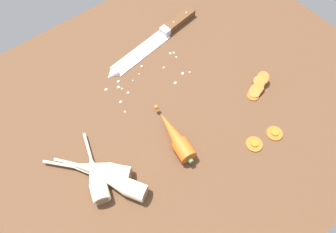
{
  "coord_description": "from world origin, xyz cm",
  "views": [
    {
      "loc": [
        -26.15,
        -35.12,
        74.24
      ],
      "look_at": [
        0.0,
        -2.0,
        1.5
      ],
      "focal_mm": 35.7,
      "sensor_mm": 36.0,
      "label": 1
    }
  ],
  "objects_px": {
    "carrot_slice_stack": "(258,86)",
    "carrot_slice_stray_near": "(254,144)",
    "parsnip_front": "(101,169)",
    "chefs_knife": "(151,43)",
    "whole_carrot": "(176,137)",
    "parsnip_back": "(118,183)",
    "carrot_slice_stray_mid": "(275,133)",
    "parsnip_mid_right": "(96,177)",
    "parsnip_mid_left": "(101,170)"
  },
  "relations": [
    {
      "from": "carrot_slice_stack",
      "to": "carrot_slice_stray_near",
      "type": "bearing_deg",
      "value": -138.44
    },
    {
      "from": "parsnip_front",
      "to": "carrot_slice_stray_near",
      "type": "distance_m",
      "value": 0.37
    },
    {
      "from": "chefs_knife",
      "to": "carrot_slice_stray_near",
      "type": "xyz_separation_m",
      "value": [
        0.0,
        -0.42,
        -0.0
      ]
    },
    {
      "from": "whole_carrot",
      "to": "parsnip_front",
      "type": "xyz_separation_m",
      "value": [
        -0.19,
        0.04,
        -0.0
      ]
    },
    {
      "from": "parsnip_front",
      "to": "carrot_slice_stray_near",
      "type": "height_order",
      "value": "parsnip_front"
    },
    {
      "from": "whole_carrot",
      "to": "parsnip_back",
      "type": "bearing_deg",
      "value": -176.63
    },
    {
      "from": "parsnip_front",
      "to": "parsnip_back",
      "type": "relative_size",
      "value": 0.79
    },
    {
      "from": "carrot_slice_stack",
      "to": "carrot_slice_stray_near",
      "type": "relative_size",
      "value": 2.07
    },
    {
      "from": "whole_carrot",
      "to": "carrot_slice_stray_mid",
      "type": "distance_m",
      "value": 0.25
    },
    {
      "from": "parsnip_front",
      "to": "carrot_slice_stray_mid",
      "type": "relative_size",
      "value": 3.77
    },
    {
      "from": "whole_carrot",
      "to": "carrot_slice_stray_near",
      "type": "xyz_separation_m",
      "value": [
        0.15,
        -0.13,
        -0.02
      ]
    },
    {
      "from": "parsnip_back",
      "to": "carrot_slice_stray_near",
      "type": "xyz_separation_m",
      "value": [
        0.32,
        -0.12,
        -0.02
      ]
    },
    {
      "from": "chefs_knife",
      "to": "carrot_slice_stray_mid",
      "type": "distance_m",
      "value": 0.43
    },
    {
      "from": "parsnip_mid_right",
      "to": "parsnip_back",
      "type": "bearing_deg",
      "value": -54.2
    },
    {
      "from": "parsnip_front",
      "to": "parsnip_mid_right",
      "type": "height_order",
      "value": "same"
    },
    {
      "from": "carrot_slice_stack",
      "to": "parsnip_mid_left",
      "type": "bearing_deg",
      "value": 173.22
    },
    {
      "from": "whole_carrot",
      "to": "parsnip_mid_right",
      "type": "bearing_deg",
      "value": 170.76
    },
    {
      "from": "carrot_slice_stray_mid",
      "to": "parsnip_mid_left",
      "type": "bearing_deg",
      "value": 155.65
    },
    {
      "from": "chefs_knife",
      "to": "parsnip_front",
      "type": "distance_m",
      "value": 0.41
    },
    {
      "from": "whole_carrot",
      "to": "parsnip_front",
      "type": "bearing_deg",
      "value": 167.16
    },
    {
      "from": "parsnip_front",
      "to": "carrot_slice_stray_mid",
      "type": "height_order",
      "value": "parsnip_front"
    },
    {
      "from": "chefs_knife",
      "to": "parsnip_mid_right",
      "type": "xyz_separation_m",
      "value": [
        -0.35,
        -0.25,
        0.01
      ]
    },
    {
      "from": "parsnip_mid_left",
      "to": "carrot_slice_stray_mid",
      "type": "bearing_deg",
      "value": -24.35
    },
    {
      "from": "parsnip_back",
      "to": "carrot_slice_stray_near",
      "type": "bearing_deg",
      "value": -20.25
    },
    {
      "from": "carrot_slice_stack",
      "to": "chefs_knife",
      "type": "bearing_deg",
      "value": 113.27
    },
    {
      "from": "chefs_knife",
      "to": "parsnip_mid_right",
      "type": "bearing_deg",
      "value": -143.79
    },
    {
      "from": "parsnip_front",
      "to": "parsnip_mid_left",
      "type": "relative_size",
      "value": 0.87
    },
    {
      "from": "parsnip_back",
      "to": "carrot_slice_stray_mid",
      "type": "bearing_deg",
      "value": -18.62
    },
    {
      "from": "parsnip_mid_left",
      "to": "carrot_slice_stray_mid",
      "type": "height_order",
      "value": "parsnip_mid_left"
    },
    {
      "from": "parsnip_front",
      "to": "parsnip_mid_right",
      "type": "xyz_separation_m",
      "value": [
        -0.02,
        -0.01,
        -0.0
      ]
    },
    {
      "from": "parsnip_mid_right",
      "to": "carrot_slice_stray_near",
      "type": "relative_size",
      "value": 4.37
    },
    {
      "from": "carrot_slice_stray_near",
      "to": "carrot_slice_stack",
      "type": "bearing_deg",
      "value": 41.56
    },
    {
      "from": "whole_carrot",
      "to": "parsnip_mid_right",
      "type": "relative_size",
      "value": 0.99
    },
    {
      "from": "parsnip_mid_left",
      "to": "carrot_slice_stray_mid",
      "type": "relative_size",
      "value": 4.33
    },
    {
      "from": "parsnip_back",
      "to": "carrot_slice_stray_near",
      "type": "relative_size",
      "value": 4.66
    },
    {
      "from": "parsnip_front",
      "to": "carrot_slice_stray_mid",
      "type": "bearing_deg",
      "value": -24.73
    },
    {
      "from": "carrot_slice_stack",
      "to": "carrot_slice_stray_near",
      "type": "xyz_separation_m",
      "value": [
        -0.13,
        -0.11,
        -0.01
      ]
    },
    {
      "from": "whole_carrot",
      "to": "parsnip_back",
      "type": "xyz_separation_m",
      "value": [
        -0.17,
        -0.01,
        -0.0
      ]
    },
    {
      "from": "parsnip_mid_right",
      "to": "carrot_slice_stack",
      "type": "distance_m",
      "value": 0.48
    },
    {
      "from": "whole_carrot",
      "to": "parsnip_mid_left",
      "type": "distance_m",
      "value": 0.19
    },
    {
      "from": "parsnip_mid_left",
      "to": "carrot_slice_stray_mid",
      "type": "distance_m",
      "value": 0.43
    },
    {
      "from": "carrot_slice_stack",
      "to": "carrot_slice_stray_mid",
      "type": "bearing_deg",
      "value": -118.17
    },
    {
      "from": "chefs_knife",
      "to": "parsnip_back",
      "type": "distance_m",
      "value": 0.43
    },
    {
      "from": "carrot_slice_stray_near",
      "to": "whole_carrot",
      "type": "bearing_deg",
      "value": 138.61
    },
    {
      "from": "parsnip_mid_left",
      "to": "carrot_slice_stray_near",
      "type": "bearing_deg",
      "value": -26.77
    },
    {
      "from": "whole_carrot",
      "to": "carrot_slice_stray_near",
      "type": "relative_size",
      "value": 4.31
    },
    {
      "from": "chefs_knife",
      "to": "carrot_slice_stray_mid",
      "type": "xyz_separation_m",
      "value": [
        0.06,
        -0.43,
        -0.0
      ]
    },
    {
      "from": "chefs_knife",
      "to": "parsnip_back",
      "type": "height_order",
      "value": "parsnip_back"
    },
    {
      "from": "parsnip_back",
      "to": "carrot_slice_stray_mid",
      "type": "height_order",
      "value": "parsnip_back"
    },
    {
      "from": "parsnip_mid_left",
      "to": "whole_carrot",
      "type": "bearing_deg",
      "value": -11.97
    }
  ]
}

